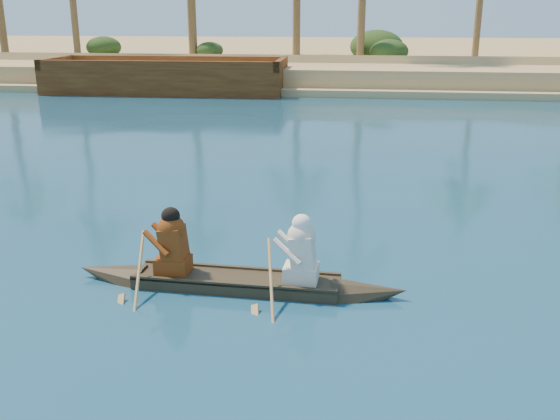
# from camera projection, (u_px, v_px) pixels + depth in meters

# --- Properties ---
(ground) EXTENTS (160.00, 160.00, 0.00)m
(ground) POSITION_uv_depth(u_px,v_px,m) (208.00, 249.00, 11.44)
(ground) COLOR #0B384A
(ground) RESTS_ON ground
(sandy_embankment) EXTENTS (150.00, 51.00, 1.50)m
(sandy_embankment) POSITION_uv_depth(u_px,v_px,m) (335.00, 56.00, 55.61)
(sandy_embankment) COLOR tan
(sandy_embankment) RESTS_ON ground
(shrub_cluster) EXTENTS (100.00, 6.00, 2.40)m
(shrub_cluster) POSITION_uv_depth(u_px,v_px,m) (324.00, 61.00, 40.86)
(shrub_cluster) COLOR #1D3814
(shrub_cluster) RESTS_ON ground
(canoe) EXTENTS (5.31, 0.91, 1.46)m
(canoe) POSITION_uv_depth(u_px,v_px,m) (236.00, 271.00, 9.73)
(canoe) COLOR #31291A
(canoe) RESTS_ON ground
(barge_mid) EXTENTS (13.01, 4.61, 2.15)m
(barge_mid) POSITION_uv_depth(u_px,v_px,m) (167.00, 78.00, 34.19)
(barge_mid) COLOR brown
(barge_mid) RESTS_ON ground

